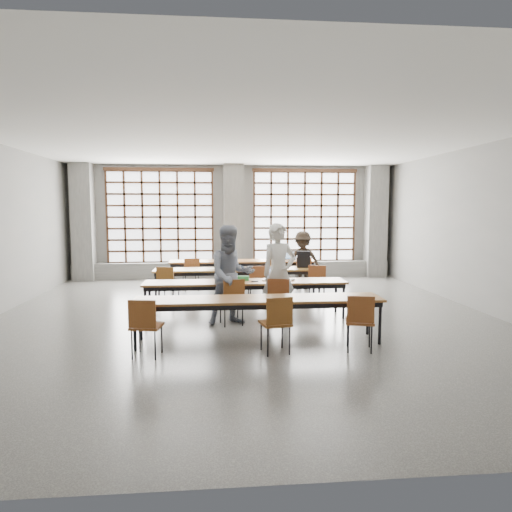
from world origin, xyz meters
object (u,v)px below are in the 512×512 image
(phone, at_px, (255,281))
(backpack, at_px, (303,259))
(green_box, at_px, (243,278))
(desk_row_b, at_px, (238,271))
(desk_row_d, at_px, (259,302))
(desk_row_a, at_px, (242,263))
(chair_near_right, at_px, (360,317))
(mouse, at_px, (293,280))
(chair_near_left, at_px, (145,322))
(chair_front_left, at_px, (232,297))
(chair_front_right, at_px, (279,296))
(chair_near_mid, at_px, (277,319))
(chair_mid_right, at_px, (317,279))
(red_pouch, at_px, (147,323))
(desk_row_c, at_px, (245,284))
(plastic_bag, at_px, (274,255))
(chair_back_mid, at_px, (275,270))
(student_male, at_px, (279,274))
(laptop_back, at_px, (290,257))
(student_back, at_px, (303,260))
(chair_mid_left, at_px, (167,282))
(chair_back_left, at_px, (191,271))
(chair_mid_centre, at_px, (257,280))
(laptop_front, at_px, (273,277))
(chair_back_right, at_px, (303,270))

(phone, xyz_separation_m, backpack, (1.37, 2.06, 0.19))
(green_box, relative_size, backpack, 0.62)
(desk_row_b, height_order, desk_row_d, same)
(desk_row_a, height_order, chair_near_right, chair_near_right)
(mouse, bearing_deg, chair_near_left, -137.63)
(chair_front_left, distance_m, phone, 0.73)
(chair_front_right, distance_m, chair_near_mid, 1.75)
(desk_row_b, bearing_deg, desk_row_a, 83.13)
(chair_mid_right, xyz_separation_m, red_pouch, (-3.34, -3.56, -0.04))
(chair_near_mid, height_order, phone, chair_near_mid)
(chair_front_left, bearing_deg, desk_row_d, -71.05)
(desk_row_a, height_order, chair_mid_right, chair_mid_right)
(desk_row_c, bearing_deg, phone, -29.05)
(chair_near_mid, distance_m, plastic_bag, 6.07)
(chair_back_mid, height_order, phone, chair_back_mid)
(chair_front_left, xyz_separation_m, green_box, (0.23, 0.71, 0.24))
(chair_front_right, xyz_separation_m, student_male, (0.02, 0.13, 0.41))
(chair_near_right, bearing_deg, laptop_back, 90.57)
(chair_mid_right, distance_m, chair_near_right, 3.64)
(student_back, distance_m, plastic_bag, 0.90)
(desk_row_d, distance_m, chair_mid_right, 3.43)
(chair_mid_left, bearing_deg, plastic_bag, 41.03)
(chair_back_left, bearing_deg, desk_row_a, 24.42)
(desk_row_c, bearing_deg, chair_mid_centre, 74.36)
(chair_mid_left, xyz_separation_m, chair_front_left, (1.39, -1.91, 0.00))
(chair_front_right, xyz_separation_m, green_box, (-0.63, 0.71, 0.24))
(desk_row_a, distance_m, chair_near_right, 6.13)
(chair_mid_right, height_order, phone, chair_mid_right)
(chair_back_left, bearing_deg, laptop_back, 15.05)
(desk_row_b, relative_size, student_back, 2.57)
(chair_near_left, relative_size, laptop_front, 1.97)
(laptop_back, height_order, plastic_bag, plastic_bag)
(chair_back_left, bearing_deg, chair_near_left, -94.21)
(desk_row_d, distance_m, chair_front_left, 1.18)
(laptop_front, bearing_deg, red_pouch, -132.34)
(chair_back_left, relative_size, mouse, 8.98)
(desk_row_a, relative_size, chair_near_left, 4.55)
(red_pouch, bearing_deg, chair_back_right, 57.46)
(chair_mid_left, relative_size, chair_front_left, 1.00)
(chair_back_right, relative_size, phone, 6.77)
(student_male, xyz_separation_m, laptop_front, (-0.03, 0.61, -0.15))
(plastic_bag, bearing_deg, chair_back_left, -163.47)
(chair_back_left, height_order, chair_mid_left, same)
(chair_mid_left, relative_size, chair_near_left, 1.00)
(desk_row_c, distance_m, chair_back_left, 3.22)
(chair_mid_centre, distance_m, red_pouch, 4.07)
(chair_mid_left, distance_m, student_back, 3.89)
(chair_mid_centre, bearing_deg, chair_mid_right, 0.06)
(chair_mid_left, relative_size, green_box, 3.52)
(chair_front_right, bearing_deg, student_male, 82.34)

